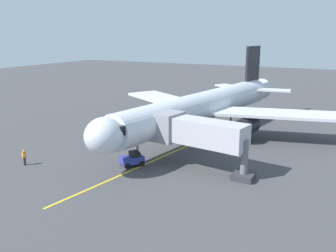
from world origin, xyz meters
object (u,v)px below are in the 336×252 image
(ground_crew_marshaller, at_px, (24,157))
(tug_near_nose, at_px, (132,159))
(airplane, at_px, (204,107))
(tug_portside, at_px, (164,110))
(jet_bridge, at_px, (194,132))

(ground_crew_marshaller, height_order, tug_near_nose, ground_crew_marshaller)
(tug_near_nose, bearing_deg, airplane, -98.31)
(tug_portside, bearing_deg, ground_crew_marshaller, 88.52)
(airplane, xyz_separation_m, tug_near_nose, (2.11, 14.42, -3.30))
(jet_bridge, height_order, ground_crew_marshaller, jet_bridge)
(tug_portside, bearing_deg, tug_near_nose, 111.07)
(ground_crew_marshaller, bearing_deg, airplane, -121.76)
(airplane, relative_size, tug_near_nose, 14.68)
(airplane, distance_m, tug_portside, 15.30)
(ground_crew_marshaller, relative_size, tug_near_nose, 0.62)
(jet_bridge, xyz_separation_m, ground_crew_marshaller, (15.87, 7.70, -2.88))
(airplane, xyz_separation_m, tug_portside, (11.39, -9.67, -3.30))
(jet_bridge, bearing_deg, ground_crew_marshaller, 25.87)
(jet_bridge, height_order, tug_portside, jet_bridge)
(ground_crew_marshaller, height_order, tug_portside, ground_crew_marshaller)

